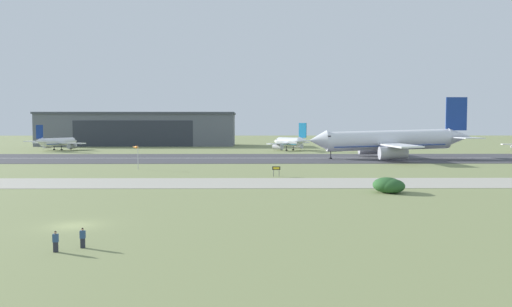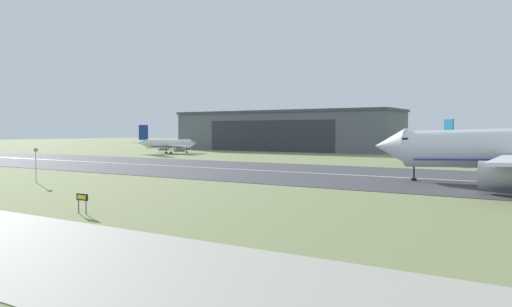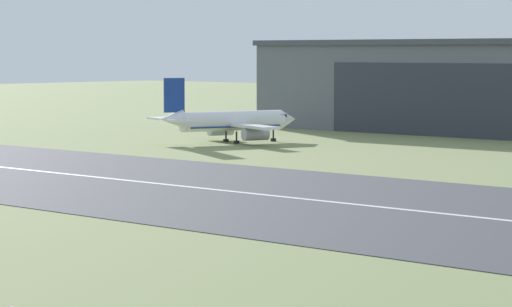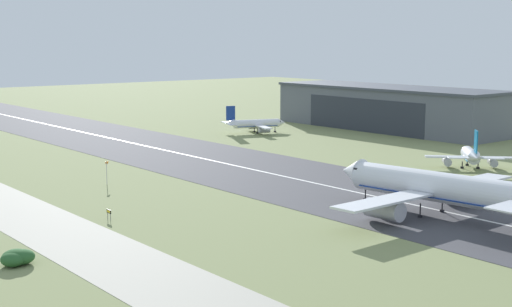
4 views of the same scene
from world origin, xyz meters
TOP-DOWN VIEW (x-y plane):
  - runway_strip at (0.00, 95.87)m, footprint 469.50×40.92m
  - runway_centreline at (0.00, 95.87)m, footprint 422.55×0.70m
  - hangar_building at (-35.26, 185.00)m, footprint 88.89×26.04m
  - airplane_parked_west at (-56.27, 141.26)m, footprint 22.56×22.84m

SIDE VIEW (x-z plane):
  - runway_strip at x=0.00m, z-range 0.00..0.06m
  - runway_centreline at x=0.00m, z-range 0.06..0.07m
  - airplane_parked_west at x=-56.27m, z-range -1.68..7.90m
  - hangar_building at x=-35.26m, z-range 0.02..15.33m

